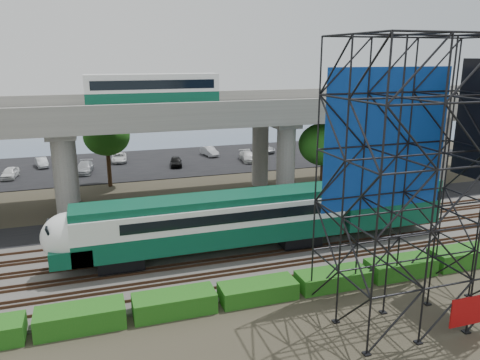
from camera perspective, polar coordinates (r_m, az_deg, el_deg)
name	(u,v)px	position (r m, az deg, el deg)	size (l,w,h in m)	color
ground	(222,270)	(32.14, -2.22, -10.95)	(140.00, 140.00, 0.00)	#474233
ballast_bed	(214,257)	(33.85, -3.16, -9.38)	(90.00, 12.00, 0.20)	slate
service_road	(189,220)	(41.55, -6.21, -4.81)	(90.00, 5.00, 0.08)	black
parking_lot	(152,163)	(63.88, -10.63, 2.05)	(90.00, 18.00, 0.08)	black
harbor_water	(135,137)	(85.36, -12.64, 5.16)	(140.00, 40.00, 0.03)	#485C76
rail_tracks	(214,255)	(33.77, -3.17, -9.10)	(90.00, 9.52, 0.16)	#472D1E
commuter_train	(243,217)	(33.37, 0.34, -4.57)	(29.30, 3.06, 4.30)	black
overpass	(173,119)	(44.88, -8.17, 7.36)	(80.00, 12.00, 12.40)	#9E9B93
scaffold_tower	(418,183)	(26.62, 20.90, -0.32)	(9.36, 6.36, 15.00)	black
hedge_strip	(258,290)	(28.52, 2.21, -13.25)	(34.60, 1.80, 1.20)	#145513
trees	(126,149)	(44.92, -13.78, 3.67)	(40.94, 16.94, 7.69)	#382314
suv	(105,222)	(40.17, -16.09, -4.95)	(2.26, 4.91, 1.36)	black
parked_cars	(158,159)	(63.24, -9.93, 2.57)	(36.02, 9.65, 1.31)	white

